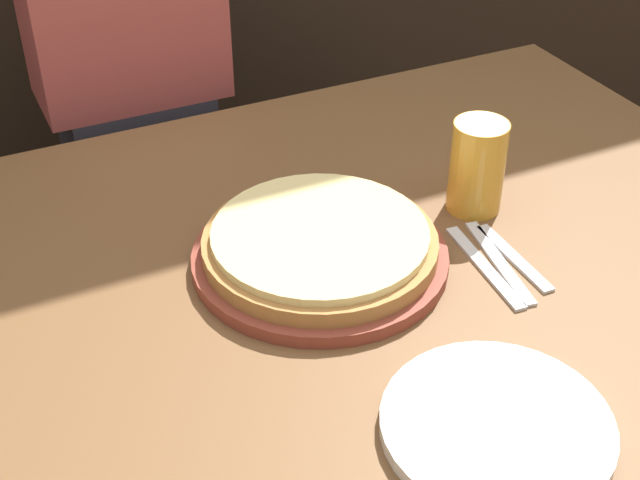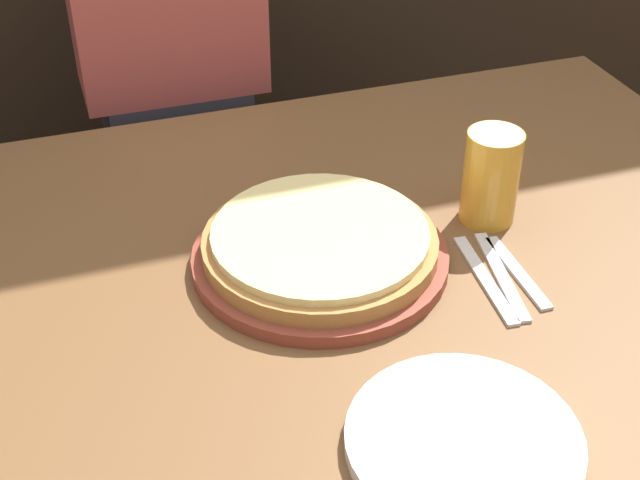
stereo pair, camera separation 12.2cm
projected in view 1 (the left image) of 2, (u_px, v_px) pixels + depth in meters
dining_table at (308, 465)px, 1.43m from camera, size 1.55×1.06×0.74m
pizza_on_board at (320, 248)px, 1.23m from camera, size 0.36×0.36×0.06m
beer_glass at (478, 163)px, 1.32m from camera, size 0.08×0.08×0.14m
dinner_plate at (497, 426)px, 0.99m from camera, size 0.26×0.26×0.02m
fork at (484, 267)px, 1.24m from camera, size 0.04×0.20×0.00m
dinner_knife at (499, 262)px, 1.25m from camera, size 0.05×0.20×0.00m
spoon at (514, 257)px, 1.26m from camera, size 0.02×0.17×0.00m
diner_person at (137, 124)px, 1.77m from camera, size 0.35×0.20×1.33m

